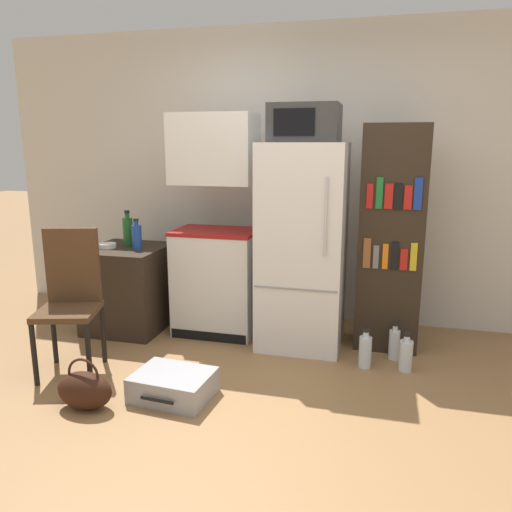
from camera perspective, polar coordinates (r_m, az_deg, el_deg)
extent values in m
plane|color=olive|center=(3.10, -0.07, -18.68)|extent=(24.00, 24.00, 0.00)
cube|color=beige|center=(4.59, 8.78, 8.86)|extent=(6.40, 0.10, 2.63)
cube|color=#2D2319|center=(4.56, -14.33, -3.54)|extent=(0.64, 0.68, 0.73)
cube|color=silver|center=(4.32, -4.53, -3.12)|extent=(0.68, 0.47, 0.87)
cube|color=maroon|center=(4.21, -4.64, 2.79)|extent=(0.70, 0.48, 0.03)
cube|color=silver|center=(4.15, -4.81, 12.08)|extent=(0.68, 0.40, 0.56)
cube|color=black|center=(4.23, -5.50, -9.15)|extent=(0.65, 0.01, 0.08)
cube|color=white|center=(3.98, 5.35, 1.05)|extent=(0.66, 0.62, 1.62)
cube|color=gray|center=(3.74, 4.48, -3.80)|extent=(0.63, 0.01, 0.01)
cylinder|color=silver|center=(3.58, 7.98, 4.41)|extent=(0.02, 0.02, 0.57)
cube|color=#333333|center=(3.90, 5.65, 14.87)|extent=(0.52, 0.43, 0.28)
cube|color=black|center=(3.69, 4.36, 15.01)|extent=(0.30, 0.01, 0.19)
cube|color=#2D2319|center=(4.05, 15.13, 1.85)|extent=(0.49, 0.36, 1.76)
cube|color=brown|center=(3.88, 12.56, 0.32)|extent=(0.05, 0.01, 0.23)
cube|color=slate|center=(3.89, 13.54, -0.11)|extent=(0.04, 0.01, 0.18)
cube|color=orange|center=(3.88, 14.55, -0.06)|extent=(0.04, 0.01, 0.19)
cube|color=black|center=(3.88, 15.57, 0.01)|extent=(0.05, 0.01, 0.21)
cube|color=red|center=(3.89, 16.55, -0.39)|extent=(0.05, 0.01, 0.16)
cube|color=gold|center=(3.89, 17.57, -0.10)|extent=(0.05, 0.01, 0.21)
cube|color=red|center=(3.81, 12.88, 6.70)|extent=(0.05, 0.01, 0.18)
cube|color=#1E7033|center=(3.81, 13.93, 7.00)|extent=(0.05, 0.01, 0.23)
cube|color=red|center=(3.81, 14.94, 6.61)|extent=(0.06, 0.01, 0.19)
cube|color=black|center=(3.81, 15.97, 6.57)|extent=(0.06, 0.01, 0.19)
cube|color=red|center=(3.82, 16.99, 6.41)|extent=(0.06, 0.01, 0.18)
cube|color=#193899|center=(3.82, 18.05, 6.77)|extent=(0.06, 0.01, 0.23)
cylinder|color=silver|center=(4.68, -14.11, 2.27)|extent=(0.06, 0.06, 0.12)
cylinder|color=silver|center=(4.67, -14.16, 3.12)|extent=(0.03, 0.03, 0.02)
cylinder|color=black|center=(4.66, -14.17, 3.33)|extent=(0.03, 0.03, 0.01)
cylinder|color=#1E47A3|center=(4.35, -13.46, 2.09)|extent=(0.08, 0.08, 0.21)
cylinder|color=#1E47A3|center=(4.33, -13.54, 3.68)|extent=(0.04, 0.04, 0.04)
cylinder|color=black|center=(4.32, -13.56, 4.06)|extent=(0.04, 0.04, 0.02)
cylinder|color=#1E6028|center=(4.52, -14.42, 2.67)|extent=(0.09, 0.09, 0.24)
cylinder|color=#1E6028|center=(4.49, -14.52, 4.47)|extent=(0.04, 0.04, 0.04)
cylinder|color=black|center=(4.49, -14.54, 4.91)|extent=(0.05, 0.05, 0.02)
cylinder|color=silver|center=(4.48, -16.61, 1.14)|extent=(0.15, 0.15, 0.04)
cylinder|color=black|center=(3.74, -24.01, -10.28)|extent=(0.04, 0.04, 0.44)
cylinder|color=black|center=(3.62, -18.59, -10.59)|extent=(0.04, 0.04, 0.44)
cylinder|color=black|center=(4.05, -22.09, -8.32)|extent=(0.04, 0.04, 0.44)
cylinder|color=black|center=(3.94, -17.07, -8.52)|extent=(0.04, 0.04, 0.44)
cube|color=#4C331E|center=(3.75, -20.73, -5.97)|extent=(0.50, 0.50, 0.04)
cube|color=#4C331E|center=(3.84, -20.22, -0.99)|extent=(0.38, 0.15, 0.54)
cube|color=#99999E|center=(3.38, -9.43, -14.36)|extent=(0.52, 0.42, 0.17)
cylinder|color=black|center=(3.22, -11.27, -15.88)|extent=(0.22, 0.04, 0.02)
ellipsoid|color=#33190F|center=(3.37, -19.00, -14.33)|extent=(0.36, 0.20, 0.24)
torus|color=#33190F|center=(3.32, -19.14, -12.67)|extent=(0.21, 0.02, 0.21)
cylinder|color=silver|center=(3.84, 16.74, -10.87)|extent=(0.10, 0.10, 0.23)
cylinder|color=silver|center=(3.78, 16.87, -9.01)|extent=(0.04, 0.04, 0.04)
cylinder|color=black|center=(3.77, 16.90, -8.56)|extent=(0.05, 0.05, 0.02)
cylinder|color=silver|center=(3.82, 12.36, -10.67)|extent=(0.09, 0.09, 0.23)
cylinder|color=silver|center=(3.76, 12.46, -8.74)|extent=(0.04, 0.04, 0.04)
cylinder|color=black|center=(3.75, 12.49, -8.27)|extent=(0.05, 0.05, 0.02)
cylinder|color=silver|center=(4.01, 15.51, -9.74)|extent=(0.08, 0.08, 0.23)
cylinder|color=silver|center=(3.96, 15.62, -7.94)|extent=(0.04, 0.04, 0.04)
cylinder|color=black|center=(3.95, 15.65, -7.51)|extent=(0.04, 0.04, 0.02)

